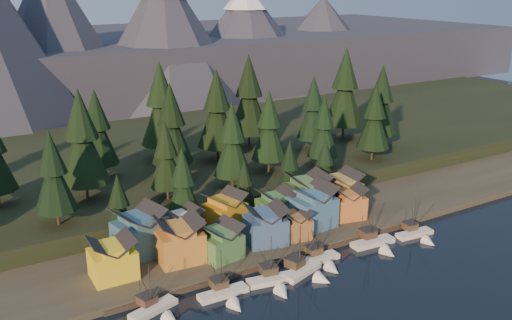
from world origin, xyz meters
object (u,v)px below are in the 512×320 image
house_front_1 (179,239)px  boat_6 (418,230)px  boat_0 (157,305)px  boat_5 (376,238)px  boat_4 (322,255)px  house_front_0 (112,257)px  boat_2 (274,276)px  house_back_1 (184,225)px  boat_1 (226,289)px  boat_3 (306,265)px  house_back_0 (139,230)px

house_front_1 → boat_6: bearing=-10.5°
boat_0 → boat_5: boat_5 is taller
boat_4 → house_front_1: bearing=151.7°
boat_4 → boat_5: 16.07m
house_front_0 → house_front_1: 14.82m
boat_2 → boat_5: size_ratio=0.97×
house_back_1 → boat_0: bearing=-130.3°
boat_1 → boat_5: bearing=3.4°
boat_4 → boat_5: boat_5 is taller
boat_5 → house_front_1: 46.12m
house_front_0 → house_front_1: bearing=0.9°
house_front_1 → boat_1: bearing=-76.2°
boat_2 → boat_3: 7.99m
boat_5 → boat_6: (12.19, -1.45, -0.24)m
boat_6 → house_back_0: bearing=163.5°
boat_1 → boat_3: bearing=-1.2°
house_back_0 → house_front_0: bearing=-150.2°
boat_3 → house_back_1: boat_3 is taller
boat_5 → house_back_1: bearing=154.0°
house_back_0 → boat_4: bearing=-44.7°
boat_4 → boat_1: bearing=-175.3°
house_front_1 → house_back_0: size_ratio=0.91×
boat_2 → house_back_0: size_ratio=1.04×
boat_0 → boat_5: (54.77, -0.23, 0.21)m
house_front_1 → house_back_1: bearing=66.1°
boat_1 → boat_3: 18.99m
boat_3 → boat_6: boat_3 is taller
boat_3 → boat_6: (34.30, 0.98, -0.43)m
house_front_0 → boat_2: bearing=-30.6°
boat_0 → boat_5: 54.77m
boat_6 → boat_5: bearing=178.0°
boat_1 → house_front_0: bearing=136.0°
house_front_0 → house_back_0: 11.15m
boat_2 → boat_4: bearing=19.7°
boat_2 → house_front_1: bearing=136.9°
house_front_0 → boat_6: bearing=-11.8°
house_back_0 → house_back_1: size_ratio=1.37×
house_back_0 → boat_2: bearing=-62.8°
boat_5 → boat_2: bearing=-171.3°
house_back_1 → boat_4: bearing=-49.8°
boat_3 → house_front_0: 40.36m
boat_2 → boat_4: (14.03, 2.45, 0.04)m
boat_6 → house_front_0: house_front_0 is taller
house_back_1 → boat_5: bearing=-35.4°
house_back_0 → boat_0: bearing=-113.6°
boat_0 → house_back_1: size_ratio=1.30×
boat_5 → boat_6: boat_5 is taller
boat_0 → boat_1: boat_1 is taller
boat_1 → house_front_0: house_front_0 is taller
house_front_0 → house_back_1: (19.18, 7.34, -0.21)m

